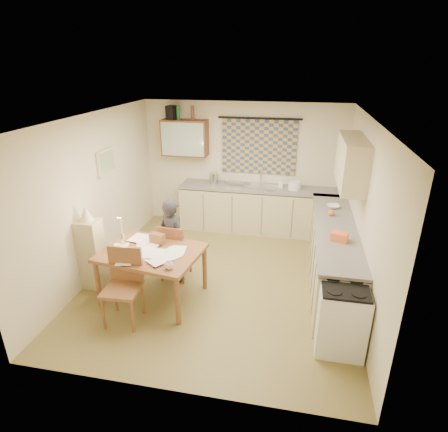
% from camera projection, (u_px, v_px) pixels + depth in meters
% --- Properties ---
extents(floor, '(4.00, 4.50, 0.02)m').
position_uv_depth(floor, '(221.00, 279.00, 5.96)').
color(floor, brown).
rests_on(floor, ground).
extents(ceiling, '(4.00, 4.50, 0.02)m').
position_uv_depth(ceiling, '(220.00, 117.00, 4.99)').
color(ceiling, white).
rests_on(ceiling, floor).
extents(wall_back, '(4.00, 0.02, 2.50)m').
position_uv_depth(wall_back, '(243.00, 166.00, 7.52)').
color(wall_back, beige).
rests_on(wall_back, floor).
extents(wall_front, '(4.00, 0.02, 2.50)m').
position_uv_depth(wall_front, '(170.00, 291.00, 3.43)').
color(wall_front, beige).
rests_on(wall_front, floor).
extents(wall_left, '(0.02, 4.50, 2.50)m').
position_uv_depth(wall_left, '(95.00, 196.00, 5.84)').
color(wall_left, beige).
rests_on(wall_left, floor).
extents(wall_right, '(0.02, 4.50, 2.50)m').
position_uv_depth(wall_right, '(364.00, 215.00, 5.11)').
color(wall_right, beige).
rests_on(wall_right, floor).
extents(window_blind, '(1.45, 0.03, 1.05)m').
position_uv_depth(window_blind, '(259.00, 147.00, 7.28)').
color(window_blind, navy).
rests_on(window_blind, wall_back).
extents(curtain_rod, '(1.60, 0.04, 0.04)m').
position_uv_depth(curtain_rod, '(260.00, 118.00, 7.05)').
color(curtain_rod, black).
rests_on(curtain_rod, wall_back).
extents(wall_cabinet, '(0.90, 0.34, 0.70)m').
position_uv_depth(wall_cabinet, '(185.00, 138.00, 7.35)').
color(wall_cabinet, '#582E1A').
rests_on(wall_cabinet, wall_back).
extents(wall_cabinet_glass, '(0.84, 0.02, 0.64)m').
position_uv_depth(wall_cabinet_glass, '(182.00, 139.00, 7.20)').
color(wall_cabinet_glass, '#99B2A5').
rests_on(wall_cabinet_glass, wall_back).
extents(upper_cabinet_right, '(0.34, 1.30, 0.70)m').
position_uv_depth(upper_cabinet_right, '(352.00, 162.00, 5.41)').
color(upper_cabinet_right, tan).
rests_on(upper_cabinet_right, wall_right).
extents(framed_print, '(0.04, 0.50, 0.40)m').
position_uv_depth(framed_print, '(106.00, 162.00, 6.02)').
color(framed_print, beige).
rests_on(framed_print, wall_left).
extents(print_canvas, '(0.01, 0.42, 0.32)m').
position_uv_depth(print_canvas, '(107.00, 162.00, 6.02)').
color(print_canvas, beige).
rests_on(print_canvas, wall_left).
extents(counter_back, '(3.30, 0.62, 0.92)m').
position_uv_depth(counter_back, '(263.00, 210.00, 7.46)').
color(counter_back, tan).
rests_on(counter_back, floor).
extents(counter_right, '(0.62, 2.95, 0.92)m').
position_uv_depth(counter_right, '(333.00, 253.00, 5.77)').
color(counter_right, tan).
rests_on(counter_right, floor).
extents(stove, '(0.55, 0.55, 0.85)m').
position_uv_depth(stove, '(341.00, 318.00, 4.37)').
color(stove, white).
rests_on(stove, floor).
extents(sink, '(0.63, 0.56, 0.10)m').
position_uv_depth(sink, '(263.00, 189.00, 7.30)').
color(sink, silver).
rests_on(sink, counter_back).
extents(tap, '(0.03, 0.03, 0.28)m').
position_uv_depth(tap, '(261.00, 178.00, 7.41)').
color(tap, silver).
rests_on(tap, counter_back).
extents(dish_rack, '(0.37, 0.32, 0.06)m').
position_uv_depth(dish_rack, '(235.00, 184.00, 7.38)').
color(dish_rack, silver).
rests_on(dish_rack, counter_back).
extents(kettle, '(0.22, 0.22, 0.24)m').
position_uv_depth(kettle, '(214.00, 179.00, 7.42)').
color(kettle, silver).
rests_on(kettle, counter_back).
extents(mixing_bowl, '(0.29, 0.29, 0.16)m').
position_uv_depth(mixing_bowl, '(295.00, 185.00, 7.15)').
color(mixing_bowl, white).
rests_on(mixing_bowl, counter_back).
extents(soap_bottle, '(0.10, 0.10, 0.18)m').
position_uv_depth(soap_bottle, '(281.00, 183.00, 7.24)').
color(soap_bottle, white).
rests_on(soap_bottle, counter_back).
extents(bowl, '(0.27, 0.27, 0.05)m').
position_uv_depth(bowl, '(333.00, 206.00, 6.26)').
color(bowl, white).
rests_on(bowl, counter_right).
extents(orange_bag, '(0.26, 0.22, 0.12)m').
position_uv_depth(orange_bag, '(339.00, 236.00, 5.12)').
color(orange_bag, orange).
rests_on(orange_bag, counter_right).
extents(fruit_orange, '(0.10, 0.10, 0.10)m').
position_uv_depth(fruit_orange, '(331.00, 213.00, 5.94)').
color(fruit_orange, orange).
rests_on(fruit_orange, counter_right).
extents(speaker, '(0.20, 0.23, 0.26)m').
position_uv_depth(speaker, '(172.00, 112.00, 7.22)').
color(speaker, black).
rests_on(speaker, wall_cabinet).
extents(bottle_green, '(0.08, 0.08, 0.26)m').
position_uv_depth(bottle_green, '(178.00, 113.00, 7.19)').
color(bottle_green, '#195926').
rests_on(bottle_green, wall_cabinet).
extents(bottle_brown, '(0.07, 0.07, 0.26)m').
position_uv_depth(bottle_brown, '(192.00, 113.00, 7.14)').
color(bottle_brown, '#582E1A').
rests_on(bottle_brown, wall_cabinet).
extents(dining_table, '(1.48, 1.21, 0.75)m').
position_uv_depth(dining_table, '(153.00, 274.00, 5.36)').
color(dining_table, brown).
rests_on(dining_table, floor).
extents(chair_far, '(0.44, 0.44, 0.93)m').
position_uv_depth(chair_far, '(175.00, 261.00, 5.90)').
color(chair_far, brown).
rests_on(chair_far, floor).
extents(chair_near, '(0.48, 0.48, 1.00)m').
position_uv_depth(chair_near, '(124.00, 300.00, 4.89)').
color(chair_near, brown).
rests_on(chair_near, floor).
extents(person, '(0.75, 0.72, 1.34)m').
position_uv_depth(person, '(173.00, 240.00, 5.71)').
color(person, black).
rests_on(person, floor).
extents(shelf_stand, '(0.32, 0.30, 1.08)m').
position_uv_depth(shelf_stand, '(92.00, 254.00, 5.57)').
color(shelf_stand, tan).
rests_on(shelf_stand, floor).
extents(lampshade, '(0.20, 0.20, 0.22)m').
position_uv_depth(lampshade, '(86.00, 214.00, 5.32)').
color(lampshade, beige).
rests_on(lampshade, shelf_stand).
extents(letter_rack, '(0.24, 0.15, 0.16)m').
position_uv_depth(letter_rack, '(157.00, 239.00, 5.39)').
color(letter_rack, brown).
rests_on(letter_rack, dining_table).
extents(mug, '(0.13, 0.13, 0.09)m').
position_uv_depth(mug, '(169.00, 266.00, 4.75)').
color(mug, white).
rests_on(mug, dining_table).
extents(magazine, '(0.26, 0.33, 0.03)m').
position_uv_depth(magazine, '(113.00, 254.00, 5.11)').
color(magazine, maroon).
rests_on(magazine, dining_table).
extents(book, '(0.17, 0.24, 0.02)m').
position_uv_depth(book, '(122.00, 250.00, 5.22)').
color(book, orange).
rests_on(book, dining_table).
extents(orange_box, '(0.12, 0.08, 0.04)m').
position_uv_depth(orange_box, '(120.00, 255.00, 5.05)').
color(orange_box, orange).
rests_on(orange_box, dining_table).
extents(eyeglasses, '(0.14, 0.08, 0.02)m').
position_uv_depth(eyeglasses, '(152.00, 262.00, 4.91)').
color(eyeglasses, black).
rests_on(eyeglasses, dining_table).
extents(candle_holder, '(0.07, 0.07, 0.18)m').
position_uv_depth(candle_holder, '(123.00, 239.00, 5.36)').
color(candle_holder, silver).
rests_on(candle_holder, dining_table).
extents(candle, '(0.03, 0.03, 0.22)m').
position_uv_depth(candle, '(121.00, 225.00, 5.33)').
color(candle, white).
rests_on(candle, dining_table).
extents(candle_flame, '(0.02, 0.02, 0.02)m').
position_uv_depth(candle_flame, '(118.00, 218.00, 5.25)').
color(candle_flame, '#FFCC66').
rests_on(candle_flame, dining_table).
extents(papers, '(1.08, 0.98, 0.03)m').
position_uv_depth(papers, '(151.00, 250.00, 5.20)').
color(papers, white).
rests_on(papers, dining_table).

